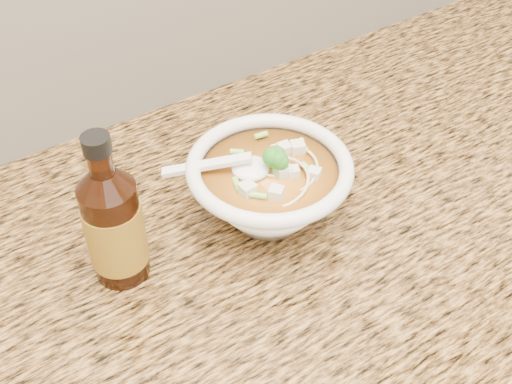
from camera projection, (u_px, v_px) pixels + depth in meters
counter_slab at (182, 275)px, 0.79m from camera, size 4.00×0.68×0.04m
soup_bowl at (269, 189)px, 0.81m from camera, size 0.22×0.21×0.12m
hot_sauce_bottle at (114, 226)px, 0.72m from camera, size 0.09×0.09×0.20m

